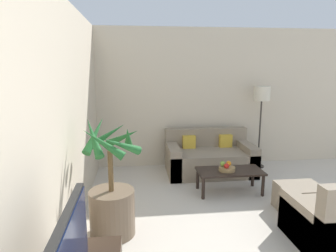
{
  "coord_description": "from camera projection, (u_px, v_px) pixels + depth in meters",
  "views": [
    {
      "loc": [
        -2.51,
        0.22,
        1.96
      ],
      "look_at": [
        -1.96,
        5.02,
        1.0
      ],
      "focal_mm": 32.0,
      "sensor_mm": 36.0,
      "label": 1
    }
  ],
  "objects": [
    {
      "name": "floor_lamp",
      "position": [
        262.0,
        99.0,
        5.71
      ],
      "size": [
        0.3,
        0.3,
        1.6
      ],
      "color": "#2D2823",
      "rests_on": "ground_plane"
    },
    {
      "name": "wall_left",
      "position": [
        53.0,
        134.0,
        2.74
      ],
      "size": [
        0.06,
        7.61,
        2.7
      ],
      "color": "beige",
      "rests_on": "ground_plane"
    },
    {
      "name": "ottoman",
      "position": [
        300.0,
        198.0,
        4.11
      ],
      "size": [
        0.58,
        0.47,
        0.37
      ],
      "color": "gray",
      "rests_on": "ground_plane"
    },
    {
      "name": "sofa_loveseat",
      "position": [
        210.0,
        158.0,
        5.59
      ],
      "size": [
        1.59,
        0.87,
        0.79
      ],
      "color": "gray",
      "rests_on": "ground_plane"
    },
    {
      "name": "armchair",
      "position": [
        335.0,
        224.0,
        3.27
      ],
      "size": [
        0.83,
        0.86,
        0.85
      ],
      "color": "gray",
      "rests_on": "ground_plane"
    },
    {
      "name": "apple_green",
      "position": [
        223.0,
        164.0,
        4.69
      ],
      "size": [
        0.08,
        0.08,
        0.08
      ],
      "color": "olive",
      "rests_on": "fruit_bowl"
    },
    {
      "name": "coffee_table",
      "position": [
        230.0,
        173.0,
        4.7
      ],
      "size": [
        1.02,
        0.49,
        0.37
      ],
      "color": "black",
      "rests_on": "ground_plane"
    },
    {
      "name": "orange_fruit",
      "position": [
        229.0,
        163.0,
        4.7
      ],
      "size": [
        0.08,
        0.08,
        0.08
      ],
      "color": "orange",
      "rests_on": "fruit_bowl"
    },
    {
      "name": "apple_red",
      "position": [
        227.0,
        166.0,
        4.59
      ],
      "size": [
        0.08,
        0.08,
        0.08
      ],
      "color": "red",
      "rests_on": "fruit_bowl"
    },
    {
      "name": "potted_palm",
      "position": [
        112.0,
        199.0,
        3.49
      ],
      "size": [
        0.68,
        0.75,
        1.41
      ],
      "color": "brown",
      "rests_on": "ground_plane"
    },
    {
      "name": "wall_back",
      "position": [
        258.0,
        97.0,
        6.06
      ],
      "size": [
        8.05,
        0.06,
        2.7
      ],
      "color": "beige",
      "rests_on": "ground_plane"
    },
    {
      "name": "fruit_bowl",
      "position": [
        227.0,
        169.0,
        4.66
      ],
      "size": [
        0.26,
        0.26,
        0.06
      ],
      "color": "#997A4C",
      "rests_on": "coffee_table"
    }
  ]
}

